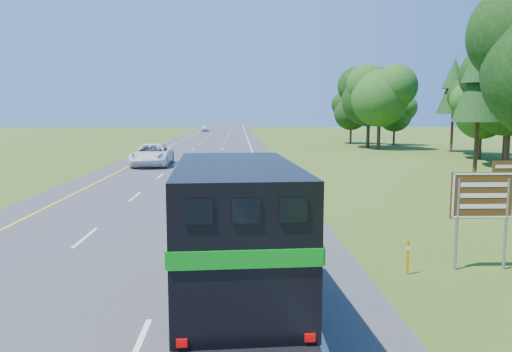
% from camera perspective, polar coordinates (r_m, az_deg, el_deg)
% --- Properties ---
extents(road, '(15.00, 260.00, 0.04)m').
position_cam_1_polar(road, '(57.50, -5.89, 2.67)').
color(road, '#38383A').
rests_on(road, ground).
extents(lane_markings, '(11.15, 260.00, 0.01)m').
position_cam_1_polar(lane_markings, '(57.50, -5.89, 2.69)').
color(lane_markings, yellow).
rests_on(lane_markings, road).
extents(horse_truck, '(2.91, 8.07, 3.52)m').
position_cam_1_polar(horse_truck, '(11.46, -2.43, -6.41)').
color(horse_truck, black).
rests_on(horse_truck, road).
extents(white_suv, '(3.25, 6.84, 1.89)m').
position_cam_1_polar(white_suv, '(44.00, -11.77, 2.39)').
color(white_suv, white).
rests_on(white_suv, road).
extents(far_car, '(2.06, 4.51, 1.50)m').
position_cam_1_polar(far_car, '(121.16, -5.88, 5.45)').
color(far_car, silver).
rests_on(far_car, road).
extents(exit_sign, '(1.91, 0.11, 3.24)m').
position_cam_1_polar(exit_sign, '(16.00, 24.62, -2.47)').
color(exit_sign, gray).
rests_on(exit_sign, ground).
extents(delineator, '(0.08, 0.05, 1.00)m').
position_cam_1_polar(delineator, '(15.09, 16.97, -8.77)').
color(delineator, orange).
rests_on(delineator, ground).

